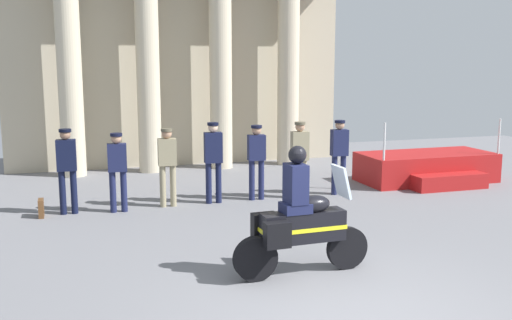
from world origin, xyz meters
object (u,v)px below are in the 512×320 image
reviewing_stand (428,168)px  officer_in_row_6 (339,151)px  officer_in_row_2 (167,161)px  officer_in_row_1 (117,166)px  officer_in_row_3 (213,156)px  officer_in_row_5 (300,153)px  briefcase_on_ground (41,208)px  officer_in_row_4 (257,156)px  officer_in_row_0 (67,164)px  motorcycle_with_rider (298,222)px

reviewing_stand → officer_in_row_6: bearing=-167.5°
officer_in_row_2 → officer_in_row_6: size_ratio=0.97×
officer_in_row_1 → officer_in_row_6: (5.01, 0.12, 0.06)m
officer_in_row_3 → officer_in_row_5: 1.96m
officer_in_row_6 → briefcase_on_ground: (-6.52, -0.08, -0.84)m
officer_in_row_2 → officer_in_row_4: (1.99, 0.04, -0.00)m
officer_in_row_5 → officer_in_row_0: bearing=2.4°
officer_in_row_3 → officer_in_row_6: (2.97, -0.04, -0.02)m
reviewing_stand → officer_in_row_0: 8.84m
officer_in_row_3 → officer_in_row_4: (0.99, 0.03, -0.05)m
officer_in_row_1 → officer_in_row_4: 3.03m
officer_in_row_0 → officer_in_row_4: size_ratio=1.04×
officer_in_row_6 → officer_in_row_2: bearing=3.1°
officer_in_row_1 → briefcase_on_ground: (-1.51, 0.05, -0.78)m
officer_in_row_6 → briefcase_on_ground: bearing=4.1°
officer_in_row_0 → officer_in_row_6: officer_in_row_0 is taller
officer_in_row_4 → motorcycle_with_rider: size_ratio=0.80×
officer_in_row_2 → officer_in_row_3: officer_in_row_3 is taller
officer_in_row_2 → officer_in_row_6: 3.97m
officer_in_row_3 → officer_in_row_5: size_ratio=1.02×
officer_in_row_4 → briefcase_on_ground: officer_in_row_4 is taller
briefcase_on_ground → officer_in_row_0: bearing=10.0°
reviewing_stand → officer_in_row_5: bearing=-169.7°
officer_in_row_4 → officer_in_row_2: bearing=4.5°
officer_in_row_0 → officer_in_row_2: (2.02, 0.01, -0.03)m
officer_in_row_6 → officer_in_row_3: bearing=2.7°
officer_in_row_5 → officer_in_row_6: size_ratio=1.00×
officer_in_row_6 → officer_in_row_0: bearing=3.3°
officer_in_row_2 → officer_in_row_5: (2.96, -0.09, 0.03)m
officer_in_row_4 → officer_in_row_5: bearing=175.7°
officer_in_row_6 → briefcase_on_ground: 6.57m
officer_in_row_2 → officer_in_row_1: bearing=11.4°
reviewing_stand → officer_in_row_5: (-3.81, -0.69, 0.67)m
officer_in_row_0 → officer_in_row_3: officer_in_row_3 is taller
reviewing_stand → officer_in_row_6: size_ratio=1.98×
officer_in_row_2 → officer_in_row_6: bearing=-176.9°
officer_in_row_0 → briefcase_on_ground: 1.00m
officer_in_row_2 → officer_in_row_3: bearing=-175.8°
officer_in_row_0 → officer_in_row_4: (4.01, 0.04, -0.03)m
officer_in_row_3 → motorcycle_with_rider: 4.66m
officer_in_row_3 → officer_in_row_4: size_ratio=1.06×
officer_in_row_1 → officer_in_row_2: officer_in_row_2 is taller
motorcycle_with_rider → briefcase_on_ground: bearing=126.9°
officer_in_row_6 → motorcycle_with_rider: bearing=61.9°
officer_in_row_4 → motorcycle_with_rider: motorcycle_with_rider is taller
officer_in_row_1 → officer_in_row_5: size_ratio=0.94×
officer_in_row_0 → officer_in_row_3: (3.02, 0.02, 0.02)m
officer_in_row_3 → briefcase_on_ground: 3.65m
officer_in_row_1 → officer_in_row_4: bearing=-173.1°
officer_in_row_1 → reviewing_stand: bearing=-171.1°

